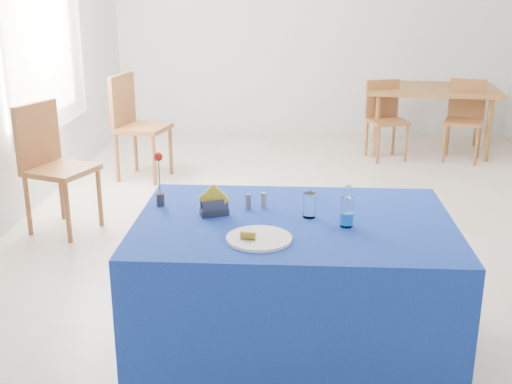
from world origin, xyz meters
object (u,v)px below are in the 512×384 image
Objects in this scene: plate at (259,238)px; blue_table at (293,287)px; oak_table at (432,94)px; chair_bg_left at (385,114)px; chair_win_b at (134,119)px; chair_win_a at (51,158)px; chair_bg_right at (465,114)px; water_bottle at (347,212)px.

blue_table is at bearing 59.57° from plate.
chair_bg_left reaches higher than oak_table.
chair_bg_left is 2.77m from chair_win_b.
plate is 0.30× the size of chair_win_a.
plate is 0.35× the size of chair_bg_right.
chair_win_a reaches higher than chair_bg_right.
chair_bg_left is (-0.56, -0.29, -0.18)m from oak_table.
chair_win_a reaches higher than oak_table.
chair_bg_left is at bearing -152.39° from oak_table.
chair_bg_right is (1.88, 4.08, 0.13)m from blue_table.
water_bottle is 0.14× the size of oak_table.
chair_bg_right is at bearing -17.45° from chair_bg_left.
plate is 0.20× the size of oak_table.
blue_table is 1.82× the size of chair_bg_right.
oak_table is 1.52× the size of chair_win_a.
chair_win_a is (-1.90, 1.70, 0.21)m from blue_table.
chair_bg_right reaches higher than chair_bg_left.
blue_table is at bearing 163.76° from water_bottle.
plate is 1.43× the size of water_bottle.
blue_table is at bearing -111.03° from chair_win_a.
water_bottle is 2.81m from chair_win_a.
chair_win_b reaches higher than chair_bg_right.
chair_win_b is (-3.48, -0.92, 0.09)m from chair_bg_right.
water_bottle is at bearing -116.36° from chair_bg_left.
chair_win_b is (0.31, 1.46, 0.01)m from chair_win_a.
blue_table is at bearing -95.70° from chair_bg_right.
water_bottle reaches higher than oak_table.
chair_win_b reaches higher than water_bottle.
chair_win_b is (-1.60, 3.16, 0.22)m from blue_table.
oak_table is 3.40m from chair_win_b.
chair_win_b reaches higher than plate.
plate is 0.36× the size of chair_bg_left.
water_bottle is 0.24× the size of chair_bg_right.
chair_win_b is at bearing 112.63° from plate.
blue_table is at bearing -119.94° from chair_bg_left.
blue_table is (0.16, 0.28, -0.39)m from plate.
plate is at bearing -117.93° from chair_win_a.
blue_table is 4.68m from oak_table.
chair_win_a is (-1.74, 1.98, -0.18)m from plate.
chair_bg_left is (0.75, 4.18, -0.33)m from water_bottle.
chair_win_b is at bearing -158.67° from oak_table.
chair_win_a is (-2.16, 1.78, -0.24)m from water_bottle.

